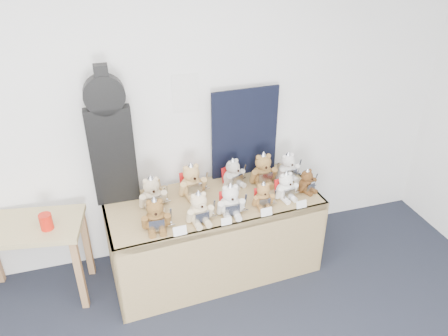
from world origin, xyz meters
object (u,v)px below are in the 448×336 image
object	(u,v)px
guitar_case	(111,139)
teddy_back_centre_right	(233,174)
teddy_back_far_left	(154,192)
display_table	(217,221)
teddy_front_far_left	(156,216)
teddy_back_right	(263,170)
side_table	(28,238)
teddy_back_centre_left	(192,182)
teddy_front_far_right	(286,187)
teddy_front_left	(199,209)
teddy_back_left	(152,194)
teddy_back_end	(288,168)
red_cup	(46,222)
teddy_front_centre	(230,201)
teddy_front_right	(263,196)
teddy_front_end	(307,182)

from	to	relation	value
guitar_case	teddy_back_centre_right	world-z (taller)	guitar_case
teddy_back_far_left	display_table	bearing A→B (deg)	-0.73
teddy_front_far_left	teddy_back_right	xyz separation A→B (m)	(0.94, 0.36, 0.01)
display_table	side_table	bearing A→B (deg)	169.19
teddy_back_centre_left	teddy_back_right	distance (m)	0.60
teddy_front_far_left	teddy_front_far_right	xyz separation A→B (m)	(1.03, 0.10, -0.01)
teddy_front_far_left	teddy_front_left	xyz separation A→B (m)	(0.31, -0.00, -0.00)
teddy_back_left	display_table	bearing A→B (deg)	-19.70
teddy_back_end	teddy_back_centre_left	bearing A→B (deg)	169.88
display_table	teddy_back_right	xyz separation A→B (m)	(0.45, 0.19, 0.27)
red_cup	teddy_front_far_right	size ratio (longest dim) A/B	0.47
teddy_back_centre_left	teddy_front_left	bearing A→B (deg)	-102.99
side_table	teddy_front_left	bearing A→B (deg)	-6.78
teddy_back_left	teddy_back_far_left	xyz separation A→B (m)	(0.02, 0.06, -0.02)
teddy_front_far_left	teddy_front_centre	size ratio (longest dim) A/B	0.98
side_table	teddy_front_right	xyz separation A→B (m)	(1.74, -0.30, 0.23)
teddy_back_centre_left	teddy_back_far_left	world-z (taller)	teddy_back_centre_left
teddy_back_end	teddy_front_far_right	bearing A→B (deg)	-127.59
teddy_back_centre_right	guitar_case	bearing A→B (deg)	151.36
red_cup	teddy_front_end	distance (m)	1.99
teddy_front_centre	teddy_front_right	size ratio (longest dim) A/B	1.25
teddy_front_far_right	teddy_front_far_left	bearing A→B (deg)	175.25
red_cup	teddy_back_centre_right	xyz separation A→B (m)	(1.45, 0.15, 0.06)
teddy_front_left	teddy_back_centre_left	world-z (taller)	teddy_back_centre_left
side_table	teddy_front_right	distance (m)	1.78
teddy_back_left	red_cup	bearing A→B (deg)	175.56
side_table	teddy_front_centre	bearing A→B (deg)	-3.46
teddy_back_left	teddy_front_far_left	bearing A→B (deg)	-100.01
teddy_back_centre_left	teddy_back_centre_right	distance (m)	0.36
teddy_front_right	teddy_front_end	bearing A→B (deg)	18.47
teddy_front_right	teddy_back_far_left	distance (m)	0.84
teddy_back_centre_left	teddy_back_centre_right	world-z (taller)	teddy_back_centre_left
teddy_front_end	teddy_back_centre_right	distance (m)	0.60
display_table	teddy_back_end	world-z (taller)	teddy_back_end
guitar_case	teddy_back_right	xyz separation A→B (m)	(1.17, -0.11, -0.40)
teddy_front_left	teddy_back_right	world-z (taller)	teddy_back_right
teddy_back_far_left	side_table	bearing A→B (deg)	-159.43
teddy_back_centre_right	teddy_back_far_left	xyz separation A→B (m)	(-0.66, -0.06, -0.01)
side_table	teddy_front_end	world-z (taller)	teddy_front_end
teddy_back_left	teddy_front_centre	bearing A→B (deg)	-32.21
teddy_back_left	teddy_back_right	bearing A→B (deg)	-1.25
teddy_front_far_left	teddy_back_centre_left	size ratio (longest dim) A/B	0.92
teddy_back_centre_right	teddy_front_end	bearing A→B (deg)	-50.88
display_table	teddy_back_right	world-z (taller)	teddy_back_right
teddy_front_centre	teddy_front_right	xyz separation A→B (m)	(0.27, 0.03, -0.02)
guitar_case	teddy_front_centre	world-z (taller)	guitar_case
side_table	teddy_back_left	world-z (taller)	teddy_back_left
teddy_front_right	teddy_front_far_right	size ratio (longest dim) A/B	0.90
display_table	guitar_case	world-z (taller)	guitar_case
teddy_front_end	side_table	bearing A→B (deg)	151.01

